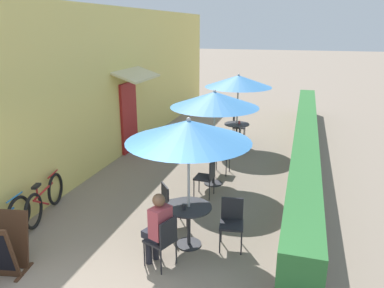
# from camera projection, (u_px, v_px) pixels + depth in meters

# --- Properties ---
(cafe_facade_wall) EXTENTS (0.98, 14.64, 4.20)m
(cafe_facade_wall) POSITION_uv_depth(u_px,v_px,m) (131.00, 80.00, 11.54)
(cafe_facade_wall) COLOR #E0CC6B
(cafe_facade_wall) RESTS_ON ground_plane
(planter_hedge) EXTENTS (0.60, 13.64, 1.01)m
(planter_hedge) POSITION_uv_depth(u_px,v_px,m) (305.00, 142.00, 10.59)
(planter_hedge) COLOR gray
(planter_hedge) RESTS_ON ground_plane
(patio_table_near) EXTENTS (0.79, 0.79, 0.75)m
(patio_table_near) POSITION_uv_depth(u_px,v_px,m) (189.00, 217.00, 6.43)
(patio_table_near) COLOR #28282D
(patio_table_near) RESTS_ON ground_plane
(patio_umbrella_near) EXTENTS (2.05, 2.05, 2.31)m
(patio_umbrella_near) POSITION_uv_depth(u_px,v_px,m) (189.00, 131.00, 5.97)
(patio_umbrella_near) COLOR #B7B7BC
(patio_umbrella_near) RESTS_ON ground_plane
(cafe_chair_near_left) EXTENTS (0.52, 0.52, 0.87)m
(cafe_chair_near_left) POSITION_uv_depth(u_px,v_px,m) (163.00, 238.00, 5.84)
(cafe_chair_near_left) COLOR #232328
(cafe_chair_near_left) RESTS_ON ground_plane
(seated_patron_near_left) EXTENTS (0.49, 0.44, 1.25)m
(seated_patron_near_left) POSITION_uv_depth(u_px,v_px,m) (158.00, 226.00, 5.86)
(seated_patron_near_left) COLOR #23232D
(seated_patron_near_left) RESTS_ON ground_plane
(cafe_chair_near_right) EXTENTS (0.46, 0.46, 0.87)m
(cafe_chair_near_right) POSITION_uv_depth(u_px,v_px,m) (232.00, 219.00, 6.41)
(cafe_chair_near_right) COLOR #232328
(cafe_chair_near_right) RESTS_ON ground_plane
(cafe_chair_near_back) EXTENTS (0.56, 0.56, 0.87)m
(cafe_chair_near_back) POSITION_uv_depth(u_px,v_px,m) (171.00, 202.00, 7.06)
(cafe_chair_near_back) COLOR #232328
(cafe_chair_near_back) RESTS_ON ground_plane
(coffee_cup_near) EXTENTS (0.07, 0.07, 0.09)m
(coffee_cup_near) POSITION_uv_depth(u_px,v_px,m) (184.00, 207.00, 6.26)
(coffee_cup_near) COLOR #232328
(coffee_cup_near) RESTS_ON patio_table_near
(patio_table_mid) EXTENTS (0.79, 0.79, 0.75)m
(patio_table_mid) POSITION_uv_depth(u_px,v_px,m) (213.00, 163.00, 8.99)
(patio_table_mid) COLOR #28282D
(patio_table_mid) RESTS_ON ground_plane
(patio_umbrella_mid) EXTENTS (2.05, 2.05, 2.31)m
(patio_umbrella_mid) POSITION_uv_depth(u_px,v_px,m) (215.00, 100.00, 8.52)
(patio_umbrella_mid) COLOR #B7B7BC
(patio_umbrella_mid) RESTS_ON ground_plane
(cafe_chair_mid_left) EXTENTS (0.42, 0.42, 0.87)m
(cafe_chair_mid_left) POSITION_uv_depth(u_px,v_px,m) (207.00, 175.00, 8.31)
(cafe_chair_mid_left) COLOR #232328
(cafe_chair_mid_left) RESTS_ON ground_plane
(cafe_chair_mid_right) EXTENTS (0.42, 0.42, 0.87)m
(cafe_chair_mid_right) POSITION_uv_depth(u_px,v_px,m) (219.00, 154.00, 9.68)
(cafe_chair_mid_right) COLOR #232328
(cafe_chair_mid_right) RESTS_ON ground_plane
(coffee_cup_mid) EXTENTS (0.07, 0.07, 0.09)m
(coffee_cup_mid) POSITION_uv_depth(u_px,v_px,m) (217.00, 153.00, 8.94)
(coffee_cup_mid) COLOR teal
(coffee_cup_mid) RESTS_ON patio_table_mid
(patio_table_far) EXTENTS (0.79, 0.79, 0.75)m
(patio_table_far) POSITION_uv_depth(u_px,v_px,m) (237.00, 130.00, 11.82)
(patio_table_far) COLOR #28282D
(patio_table_far) RESTS_ON ground_plane
(patio_umbrella_far) EXTENTS (2.05, 2.05, 2.31)m
(patio_umbrella_far) POSITION_uv_depth(u_px,v_px,m) (238.00, 81.00, 11.36)
(patio_umbrella_far) COLOR #B7B7BC
(patio_umbrella_far) RESTS_ON ground_plane
(cafe_chair_far_left) EXTENTS (0.42, 0.42, 0.87)m
(cafe_chair_far_left) POSITION_uv_depth(u_px,v_px,m) (236.00, 137.00, 11.13)
(cafe_chair_far_left) COLOR #232328
(cafe_chair_far_left) RESTS_ON ground_plane
(cafe_chair_far_right) EXTENTS (0.42, 0.42, 0.87)m
(cafe_chair_far_right) POSITION_uv_depth(u_px,v_px,m) (237.00, 125.00, 12.53)
(cafe_chair_far_right) COLOR #232328
(cafe_chair_far_right) RESTS_ON ground_plane
(coffee_cup_far) EXTENTS (0.07, 0.07, 0.09)m
(coffee_cup_far) POSITION_uv_depth(u_px,v_px,m) (239.00, 122.00, 11.75)
(coffee_cup_far) COLOR #B73D3D
(coffee_cup_far) RESTS_ON patio_table_far
(bicycle_leaning) EXTENTS (0.27, 1.71, 0.80)m
(bicycle_leaning) POSITION_uv_depth(u_px,v_px,m) (1.00, 228.00, 6.42)
(bicycle_leaning) COLOR black
(bicycle_leaning) RESTS_ON ground_plane
(bicycle_second) EXTENTS (0.44, 1.67, 0.78)m
(bicycle_second) POSITION_uv_depth(u_px,v_px,m) (45.00, 199.00, 7.53)
(bicycle_second) COLOR black
(bicycle_second) RESTS_ON ground_plane
(menu_board) EXTENTS (0.61, 0.71, 0.93)m
(menu_board) POSITION_uv_depth(u_px,v_px,m) (6.00, 246.00, 5.73)
(menu_board) COLOR #422819
(menu_board) RESTS_ON ground_plane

